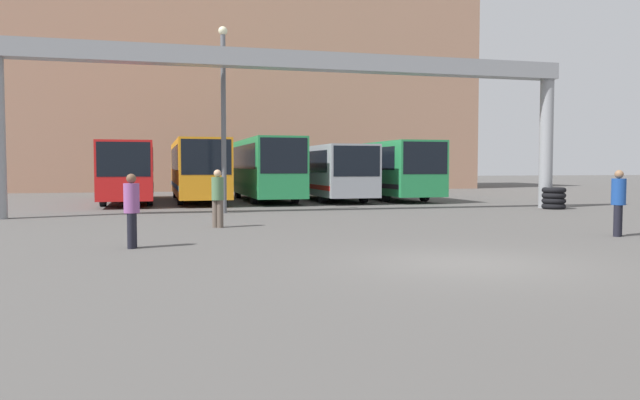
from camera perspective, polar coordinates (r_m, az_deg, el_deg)
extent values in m
plane|color=#514F4C|center=(12.59, 13.04, -5.67)|extent=(200.00, 200.00, 0.00)
cube|color=tan|center=(54.31, -8.76, 9.77)|extent=(41.35, 12.00, 16.45)
cylinder|color=gray|center=(30.03, 19.97, 4.82)|extent=(0.60, 0.60, 5.79)
cube|color=gray|center=(25.68, -1.58, 12.60)|extent=(23.19, 0.80, 0.70)
cube|color=red|center=(34.13, -17.08, 2.65)|extent=(2.45, 11.29, 2.71)
cube|color=black|center=(28.51, -17.52, 3.57)|extent=(2.25, 0.06, 1.52)
cube|color=black|center=(34.13, -17.09, 3.48)|extent=(2.48, 9.60, 1.14)
cube|color=black|center=(34.15, -17.06, 1.19)|extent=(2.48, 10.73, 0.24)
cylinder|color=black|center=(31.07, -19.23, 0.32)|extent=(0.28, 0.97, 0.97)
cylinder|color=black|center=(30.98, -15.29, 0.38)|extent=(0.28, 0.97, 0.97)
cylinder|color=black|center=(37.37, -18.50, 0.78)|extent=(0.28, 0.97, 0.97)
cylinder|color=black|center=(37.30, -15.23, 0.83)|extent=(0.28, 0.97, 0.97)
cube|color=orange|center=(34.76, -11.16, 2.87)|extent=(2.44, 12.44, 2.87)
cube|color=black|center=(28.57, -10.35, 3.90)|extent=(2.24, 0.06, 1.61)
cube|color=black|center=(34.76, -11.17, 3.74)|extent=(2.47, 10.58, 1.21)
cube|color=#1966B2|center=(34.77, -11.14, 1.35)|extent=(2.47, 11.82, 0.24)
cylinder|color=black|center=(31.25, -12.65, 0.48)|extent=(0.28, 1.01, 1.01)
cylinder|color=black|center=(31.41, -8.79, 0.53)|extent=(0.28, 1.01, 1.01)
cylinder|color=black|center=(38.21, -13.06, 0.94)|extent=(0.28, 1.01, 1.01)
cylinder|color=black|center=(38.34, -9.90, 0.98)|extent=(0.28, 1.01, 1.01)
cube|color=#268C4C|center=(34.47, -5.15, 3.00)|extent=(2.43, 11.02, 2.98)
cube|color=black|center=(29.08, -3.32, 4.08)|extent=(2.24, 0.06, 1.67)
cube|color=black|center=(34.47, -5.16, 3.92)|extent=(2.46, 9.37, 1.25)
cube|color=#268C4C|center=(34.48, -5.14, 1.41)|extent=(2.46, 10.47, 0.24)
cylinder|color=black|center=(31.28, -6.09, 0.57)|extent=(0.28, 1.05, 1.05)
cylinder|color=black|center=(31.68, -2.31, 0.62)|extent=(0.28, 1.05, 1.05)
cylinder|color=black|center=(37.39, -7.54, 0.97)|extent=(0.28, 1.05, 1.05)
cylinder|color=black|center=(37.72, -4.36, 1.01)|extent=(0.28, 1.05, 1.05)
cube|color=#999EA5|center=(34.85, 0.76, 2.73)|extent=(2.55, 10.18, 2.63)
cube|color=black|center=(30.00, 3.38, 3.57)|extent=(2.34, 0.06, 1.47)
cube|color=black|center=(34.85, 0.76, 3.52)|extent=(2.58, 8.65, 1.11)
cube|color=red|center=(34.86, 0.76, 1.34)|extent=(2.58, 9.67, 0.24)
cylinder|color=black|center=(31.83, 0.22, 0.57)|extent=(0.28, 0.97, 0.97)
cylinder|color=black|center=(32.48, 4.01, 0.61)|extent=(0.28, 0.97, 0.97)
cylinder|color=black|center=(37.36, -2.07, 0.94)|extent=(0.28, 0.97, 0.97)
cylinder|color=black|center=(37.92, 1.21, 0.98)|extent=(0.28, 0.97, 0.97)
cube|color=#268C4C|center=(36.64, 5.84, 2.91)|extent=(2.57, 11.61, 2.86)
cube|color=black|center=(31.30, 9.60, 3.82)|extent=(2.36, 0.06, 1.60)
cube|color=black|center=(36.64, 5.84, 3.74)|extent=(2.60, 9.87, 1.20)
cube|color=black|center=(36.66, 5.83, 1.48)|extent=(2.60, 11.03, 0.24)
cylinder|color=black|center=(33.23, 6.00, 0.61)|extent=(0.28, 0.92, 0.92)
cylinder|color=black|center=(34.10, 9.53, 0.65)|extent=(0.28, 0.92, 0.92)
cylinder|color=black|center=(39.37, 2.62, 1.01)|extent=(0.28, 0.92, 0.92)
cylinder|color=black|center=(40.11, 5.68, 1.04)|extent=(0.28, 0.92, 0.92)
cylinder|color=black|center=(18.80, 25.63, -1.70)|extent=(0.20, 0.20, 0.86)
cylinder|color=black|center=(18.64, 25.54, -1.73)|extent=(0.20, 0.20, 0.86)
cylinder|color=navy|center=(18.67, 25.64, 0.68)|extent=(0.37, 0.37, 0.71)
sphere|color=#8C6647|center=(18.66, 25.67, 2.13)|extent=(0.23, 0.23, 0.23)
cylinder|color=black|center=(15.02, -16.87, -2.73)|extent=(0.19, 0.19, 0.82)
cylinder|color=black|center=(15.18, -16.75, -2.66)|extent=(0.19, 0.19, 0.82)
cylinder|color=#8C4C8C|center=(15.05, -16.85, 0.16)|extent=(0.36, 0.36, 0.69)
sphere|color=brown|center=(15.03, -16.88, 1.89)|extent=(0.22, 0.22, 0.22)
cylinder|color=brown|center=(19.60, -9.54, -1.25)|extent=(0.20, 0.20, 0.85)
cylinder|color=brown|center=(19.52, -9.11, -1.27)|extent=(0.20, 0.20, 0.85)
cylinder|color=#4C724C|center=(19.51, -9.35, 1.03)|extent=(0.37, 0.37, 0.71)
sphere|color=tan|center=(19.50, -9.36, 2.42)|extent=(0.23, 0.23, 0.23)
torus|color=black|center=(29.61, 20.58, -0.54)|extent=(1.04, 1.04, 0.24)
torus|color=black|center=(29.59, 20.59, -0.07)|extent=(1.04, 1.04, 0.24)
torus|color=black|center=(29.58, 20.60, 0.39)|extent=(1.04, 1.04, 0.24)
torus|color=black|center=(29.57, 20.61, 0.86)|extent=(1.04, 1.04, 0.24)
cylinder|color=#595B60|center=(25.56, -8.81, 6.83)|extent=(0.20, 0.20, 7.15)
sphere|color=beige|center=(26.07, -8.88, 15.03)|extent=(0.36, 0.36, 0.36)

